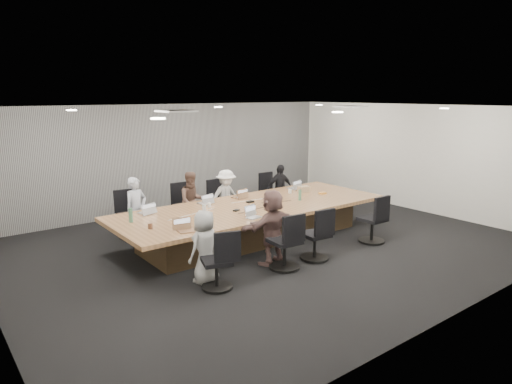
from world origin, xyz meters
TOP-DOWN VIEW (x-y plane):
  - floor at (0.00, 0.00)m, footprint 10.00×8.00m
  - ceiling at (0.00, 0.00)m, footprint 10.00×8.00m
  - wall_back at (0.00, 4.00)m, footprint 10.00×0.00m
  - wall_front at (0.00, -4.00)m, footprint 10.00×0.00m
  - wall_right at (5.00, 0.00)m, footprint 0.00×8.00m
  - curtain at (0.00, 3.92)m, footprint 9.80×0.04m
  - conference_table at (0.00, 0.50)m, footprint 6.00×2.20m
  - chair_0 at (-2.05, 2.20)m, footprint 0.63×0.63m
  - chair_1 at (-0.70, 2.20)m, footprint 0.60×0.60m
  - chair_2 at (0.21, 2.20)m, footprint 0.59×0.59m
  - chair_3 at (1.89, 2.20)m, footprint 0.57×0.57m
  - chair_4 at (-2.02, -1.20)m, footprint 0.67×0.67m
  - chair_5 at (-0.59, -1.20)m, footprint 0.63×0.63m
  - chair_6 at (0.16, -1.20)m, footprint 0.61×0.61m
  - chair_7 at (1.84, -1.20)m, footprint 0.57×0.57m
  - person_0 at (-2.05, 1.85)m, footprint 0.57×0.44m
  - laptop_0 at (-2.05, 1.30)m, footprint 0.37×0.29m
  - person_1 at (-0.70, 1.85)m, footprint 0.74×0.63m
  - laptop_1 at (-0.70, 1.30)m, footprint 0.34×0.26m
  - person_2 at (0.21, 1.85)m, footprint 0.87×0.53m
  - laptop_2 at (0.21, 1.30)m, footprint 0.36×0.28m
  - person_3 at (1.89, 1.85)m, footprint 0.78×0.41m
  - laptop_3 at (1.89, 1.30)m, footprint 0.37×0.29m
  - person_4 at (-2.02, -0.85)m, footprint 0.67×0.52m
  - laptop_4 at (-2.02, -0.30)m, footprint 0.37×0.29m
  - person_5 at (-0.59, -0.85)m, footprint 1.34×0.62m
  - laptop_5 at (-0.59, -0.30)m, footprint 0.31×0.24m
  - bottle_green_left at (-2.57, 0.85)m, footprint 0.09×0.09m
  - bottle_green_right at (1.12, 0.25)m, footprint 0.08×0.08m
  - bottle_clear at (-1.29, 0.36)m, footprint 0.08×0.08m
  - cup_white_far at (-0.82, 0.94)m, footprint 0.10×0.10m
  - cup_white_near at (1.44, 0.94)m, footprint 0.09×0.09m
  - mug_brown at (-2.47, 0.24)m, footprint 0.11×0.11m
  - mic_left at (-0.55, 0.34)m, footprint 0.16×0.14m
  - mic_right at (0.11, 0.76)m, footprint 0.16×0.12m
  - stapler at (0.13, 0.18)m, footprint 0.15×0.05m
  - canvas_bag at (1.78, 0.83)m, footprint 0.29×0.20m
  - snack_packet at (2.00, 0.42)m, footprint 0.18×0.13m

SIDE VIEW (x-z plane):
  - floor at x=0.00m, z-range 0.00..0.00m
  - chair_4 at x=-2.02m, z-range 0.00..0.78m
  - chair_3 at x=1.89m, z-range 0.00..0.79m
  - chair_2 at x=0.21m, z-range 0.00..0.80m
  - conference_table at x=0.00m, z-range 0.03..0.77m
  - chair_6 at x=0.16m, z-range 0.00..0.82m
  - chair_7 at x=1.84m, z-range 0.00..0.84m
  - chair_1 at x=-0.70m, z-range 0.00..0.85m
  - chair_0 at x=-2.05m, z-range 0.00..0.86m
  - chair_5 at x=-0.59m, z-range 0.00..0.86m
  - person_4 at x=-2.02m, z-range 0.00..1.22m
  - person_3 at x=1.89m, z-range 0.00..1.28m
  - person_2 at x=0.21m, z-range 0.00..1.31m
  - person_1 at x=-0.70m, z-range 0.00..1.36m
  - person_0 at x=-2.05m, z-range 0.00..1.38m
  - person_5 at x=-0.59m, z-range 0.00..1.39m
  - laptop_0 at x=-2.05m, z-range 0.74..0.76m
  - laptop_1 at x=-0.70m, z-range 0.74..0.76m
  - laptop_2 at x=0.21m, z-range 0.74..0.76m
  - laptop_3 at x=1.89m, z-range 0.74..0.76m
  - laptop_4 at x=-2.02m, z-range 0.74..0.76m
  - laptop_5 at x=-0.59m, z-range 0.74..0.76m
  - mic_left at x=-0.55m, z-range 0.74..0.77m
  - mic_right at x=0.11m, z-range 0.74..0.77m
  - snack_packet at x=2.00m, z-range 0.74..0.78m
  - stapler at x=0.13m, z-range 0.74..0.79m
  - cup_white_near at x=1.44m, z-range 0.74..0.83m
  - cup_white_far at x=-0.82m, z-range 0.74..0.84m
  - mug_brown at x=-2.47m, z-range 0.74..0.84m
  - canvas_bag at x=1.78m, z-range 0.74..0.88m
  - bottle_green_right at x=1.12m, z-range 0.74..0.98m
  - bottle_clear at x=-1.29m, z-range 0.74..0.98m
  - bottle_green_left at x=-2.57m, z-range 0.74..1.01m
  - wall_back at x=0.00m, z-range 0.00..2.80m
  - wall_front at x=0.00m, z-range 0.00..2.80m
  - wall_right at x=5.00m, z-range 0.00..2.80m
  - curtain at x=0.00m, z-range 0.00..2.80m
  - ceiling at x=0.00m, z-range 2.80..2.80m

